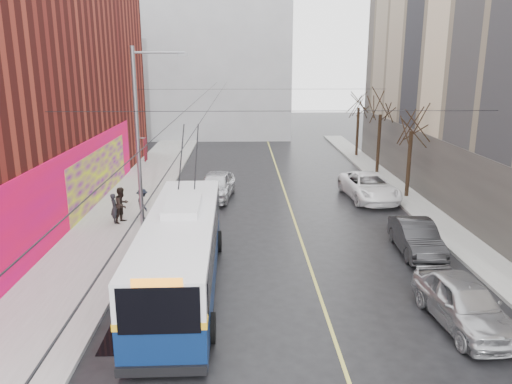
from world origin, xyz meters
TOP-DOWN VIEW (x-y plane):
  - ground at (0.00, 0.00)m, footprint 140.00×140.00m
  - sidewalk_left at (-8.00, 12.00)m, footprint 4.00×60.00m
  - sidewalk_right at (9.00, 12.00)m, footprint 2.00×60.00m
  - lane_line at (1.50, 14.00)m, footprint 0.12×50.00m
  - building_far at (-6.00, 44.99)m, footprint 20.50×12.10m
  - streetlight_pole at (-6.14, 10.00)m, footprint 2.65×0.60m
  - catenary_wires at (-2.54, 14.77)m, footprint 18.00×60.00m
  - tree_near at (9.00, 16.00)m, footprint 3.20×3.20m
  - tree_mid at (9.00, 23.00)m, footprint 3.20×3.20m
  - tree_far at (9.00, 30.00)m, footprint 3.20×3.20m
  - puddle at (-4.39, 0.51)m, footprint 2.50×2.94m
  - pigeons_flying at (-2.12, 10.44)m, footprint 4.19×4.68m
  - trolleybus at (-3.58, 3.51)m, footprint 2.84×11.66m
  - parked_car_a at (5.80, 0.53)m, footprint 2.26×4.78m
  - parked_car_b at (6.42, 6.84)m, footprint 1.72×4.45m
  - parked_car_c at (6.56, 15.84)m, footprint 3.11×5.92m
  - following_car at (-2.92, 16.26)m, footprint 2.61×5.11m
  - pedestrian_a at (-7.94, 11.09)m, footprint 0.57×0.68m
  - pedestrian_b at (-7.56, 11.19)m, footprint 1.03×1.13m
  - pedestrian_c at (-6.62, 11.80)m, footprint 1.02×1.22m

SIDE VIEW (x-z plane):
  - ground at x=0.00m, z-range 0.00..0.00m
  - lane_line at x=1.50m, z-range 0.00..0.01m
  - puddle at x=-4.39m, z-range 0.00..0.01m
  - sidewalk_left at x=-8.00m, z-range 0.00..0.15m
  - sidewalk_right at x=9.00m, z-range 0.00..0.15m
  - parked_car_b at x=6.42m, z-range 0.00..1.45m
  - parked_car_a at x=5.80m, z-range 0.00..1.58m
  - parked_car_c at x=6.56m, z-range 0.00..1.59m
  - following_car at x=-2.92m, z-range 0.00..1.66m
  - pedestrian_a at x=-7.94m, z-range 0.15..1.72m
  - pedestrian_c at x=-6.62m, z-range 0.15..1.79m
  - pedestrian_b at x=-7.56m, z-range 0.15..2.02m
  - trolleybus at x=-3.58m, z-range -1.22..4.28m
  - streetlight_pole at x=-6.14m, z-range 0.35..9.35m
  - tree_near at x=9.00m, z-range 1.78..8.18m
  - tree_far at x=9.00m, z-range 1.86..8.43m
  - tree_mid at x=9.00m, z-range 1.91..8.59m
  - catenary_wires at x=-2.54m, z-range 6.13..6.36m
  - pigeons_flying at x=-2.12m, z-range 7.24..7.59m
  - building_far at x=-6.00m, z-range 0.02..18.02m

